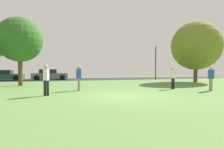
% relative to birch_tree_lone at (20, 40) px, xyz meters
% --- Properties ---
extents(ground_plane, '(44.00, 44.00, 0.00)m').
position_rel_birch_tree_lone_xyz_m(ground_plane, '(6.68, -7.73, -3.95)').
color(ground_plane, '#5B8442').
extents(road_strip, '(44.00, 6.40, 0.01)m').
position_rel_birch_tree_lone_xyz_m(road_strip, '(6.68, 8.27, -3.95)').
color(road_strip, '#28282B').
rests_on(road_strip, ground_plane).
extents(birch_tree_lone, '(3.81, 3.81, 5.87)m').
position_rel_birch_tree_lone_xyz_m(birch_tree_lone, '(0.00, 0.00, 0.00)').
color(birch_tree_lone, brown).
rests_on(birch_tree_lone, ground_plane).
extents(oak_tree_right, '(5.26, 5.26, 6.60)m').
position_rel_birch_tree_lone_xyz_m(oak_tree_right, '(17.60, -0.46, 0.01)').
color(oak_tree_right, brown).
rests_on(oak_tree_right, ground_plane).
extents(person_thrower, '(0.37, 0.30, 1.72)m').
position_rel_birch_tree_lone_xyz_m(person_thrower, '(4.62, -4.84, -3.00)').
color(person_thrower, slate).
rests_on(person_thrower, ground_plane).
extents(person_catcher, '(0.37, 0.30, 1.63)m').
position_rel_birch_tree_lone_xyz_m(person_catcher, '(13.13, -7.19, -3.06)').
color(person_catcher, gray).
rests_on(person_catcher, ground_plane).
extents(person_bystander, '(0.29, 0.37, 1.69)m').
position_rel_birch_tree_lone_xyz_m(person_bystander, '(2.71, -6.64, -3.02)').
color(person_bystander, black).
rests_on(person_bystander, ground_plane).
extents(person_walking, '(0.31, 0.37, 1.58)m').
position_rel_birch_tree_lone_xyz_m(person_walking, '(11.26, -5.67, -3.09)').
color(person_walking, black).
rests_on(person_walking, ground_plane).
extents(frisbee_disc, '(0.27, 0.27, 0.03)m').
position_rel_birch_tree_lone_xyz_m(frisbee_disc, '(3.83, -4.55, -3.94)').
color(frisbee_disc, '#2DB2E0').
rests_on(frisbee_disc, ground_plane).
extents(parked_car_green, '(4.23, 2.03, 1.32)m').
position_rel_birch_tree_lone_xyz_m(parked_car_green, '(-3.55, 7.96, -3.34)').
color(parked_car_green, '#195633').
rests_on(parked_car_green, ground_plane).
extents(parked_car_grey, '(4.49, 2.10, 1.40)m').
position_rel_birch_tree_lone_xyz_m(parked_car_grey, '(1.79, 8.23, -3.31)').
color(parked_car_grey, slate).
rests_on(parked_car_grey, ground_plane).
extents(street_lamp_post, '(0.14, 0.14, 4.50)m').
position_rel_birch_tree_lone_xyz_m(street_lamp_post, '(15.45, 4.47, -1.70)').
color(street_lamp_post, '#2D2D33').
rests_on(street_lamp_post, ground_plane).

